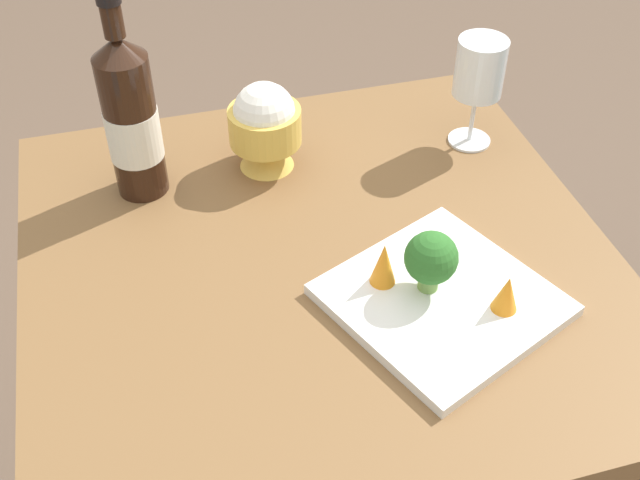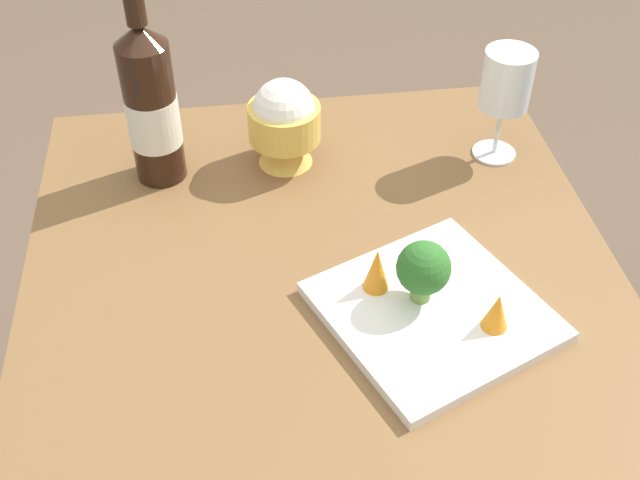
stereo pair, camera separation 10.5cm
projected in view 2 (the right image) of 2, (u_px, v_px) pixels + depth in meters
name	position (u px, v px, depth m)	size (l,w,h in m)	color
dining_table	(320.00, 307.00, 1.14)	(0.80, 0.80, 0.74)	brown
wine_bottle	(151.00, 104.00, 1.12)	(0.08, 0.08, 0.32)	black
wine_glass	(506.00, 83.00, 1.16)	(0.08, 0.08, 0.18)	white
rice_bowl	(284.00, 122.00, 1.18)	(0.11, 0.11, 0.14)	gold
serving_plate	(433.00, 312.00, 0.99)	(0.33, 0.33, 0.02)	white
broccoli_floret	(423.00, 269.00, 0.96)	(0.07, 0.07, 0.09)	#729E4C
carrot_garnish_left	(497.00, 311.00, 0.94)	(0.03, 0.03, 0.05)	orange
carrot_garnish_right	(377.00, 269.00, 0.99)	(0.03, 0.03, 0.06)	orange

